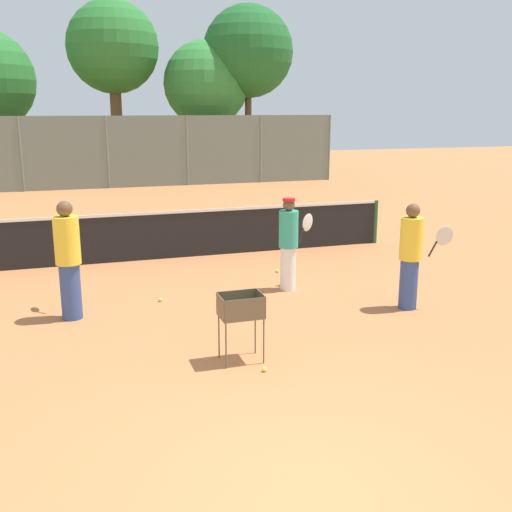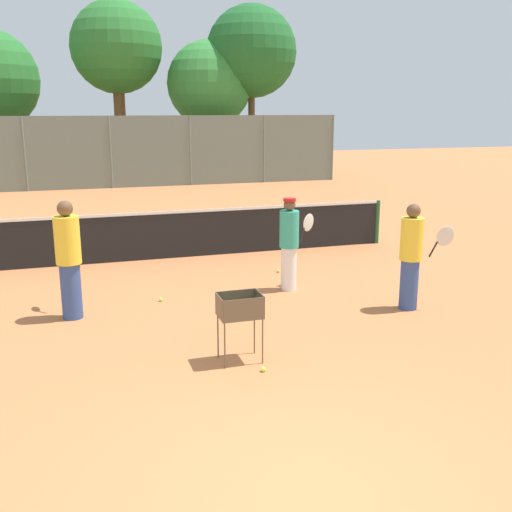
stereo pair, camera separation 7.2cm
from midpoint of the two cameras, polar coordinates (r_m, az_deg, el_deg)
ground_plane at (r=5.66m, az=4.88°, el=-21.36°), size 80.00×80.00×0.00m
tennis_net at (r=13.38m, az=-9.67°, el=2.02°), size 10.97×0.10×1.07m
back_fence at (r=25.95m, az=-14.04°, el=9.55°), size 20.24×0.08×2.98m
tree_0 at (r=29.54m, az=-0.84°, el=18.86°), size 4.24×4.24×7.97m
tree_4 at (r=29.40m, az=-4.86°, el=16.01°), size 4.00×4.00×6.40m
tree_5 at (r=29.37m, az=-13.55°, el=18.68°), size 4.14×4.14×8.04m
player_white_outfit at (r=10.16m, az=14.33°, el=0.05°), size 0.90×0.41×1.77m
player_red_cap at (r=10.91m, az=2.95°, el=1.27°), size 0.83×0.53×1.70m
player_yellow_shirt at (r=9.81m, az=-17.64°, el=-0.29°), size 0.39×0.96×1.89m
ball_cart at (r=7.84m, az=-1.68°, el=-5.29°), size 0.56×0.41×0.92m
tennis_ball_0 at (r=10.56m, az=-9.30°, el=-4.12°), size 0.07×0.07×0.07m
tennis_ball_2 at (r=12.25m, az=1.87°, el=-1.42°), size 0.07×0.07×0.07m
tennis_ball_5 at (r=11.68m, az=-17.42°, el=-2.83°), size 0.07×0.07×0.07m
tennis_ball_7 at (r=7.76m, az=0.54°, el=-10.73°), size 0.07×0.07×0.07m
parked_car at (r=30.29m, az=-22.47°, el=7.91°), size 4.20×1.70×1.60m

